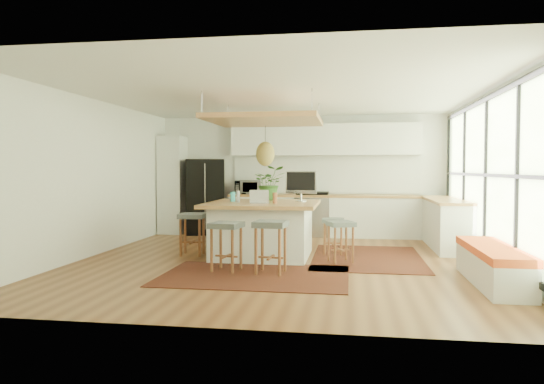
% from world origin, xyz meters
% --- Properties ---
extents(floor, '(7.00, 7.00, 0.00)m').
position_xyz_m(floor, '(0.00, 0.00, 0.00)').
color(floor, '#5C331A').
rests_on(floor, ground).
extents(ceiling, '(7.00, 7.00, 0.00)m').
position_xyz_m(ceiling, '(0.00, 0.00, 2.70)').
color(ceiling, white).
rests_on(ceiling, ground).
extents(wall_back, '(6.50, 0.00, 6.50)m').
position_xyz_m(wall_back, '(0.00, 3.50, 1.35)').
color(wall_back, white).
rests_on(wall_back, ground).
extents(wall_front, '(6.50, 0.00, 6.50)m').
position_xyz_m(wall_front, '(0.00, -3.50, 1.35)').
color(wall_front, white).
rests_on(wall_front, ground).
extents(wall_left, '(0.00, 7.00, 7.00)m').
position_xyz_m(wall_left, '(-3.25, 0.00, 1.35)').
color(wall_left, white).
rests_on(wall_left, ground).
extents(wall_right, '(0.00, 7.00, 7.00)m').
position_xyz_m(wall_right, '(3.25, 0.00, 1.35)').
color(wall_right, white).
rests_on(wall_right, ground).
extents(window_wall, '(0.10, 6.20, 2.60)m').
position_xyz_m(window_wall, '(3.22, 0.00, 1.40)').
color(window_wall, black).
rests_on(window_wall, wall_right).
extents(pantry, '(0.55, 0.60, 2.25)m').
position_xyz_m(pantry, '(-2.95, 3.18, 1.12)').
color(pantry, silver).
rests_on(pantry, floor).
extents(back_counter_base, '(4.20, 0.60, 0.88)m').
position_xyz_m(back_counter_base, '(0.55, 3.18, 0.44)').
color(back_counter_base, silver).
rests_on(back_counter_base, floor).
extents(back_counter_top, '(4.24, 0.64, 0.05)m').
position_xyz_m(back_counter_top, '(0.55, 3.18, 0.90)').
color(back_counter_top, '#A36B39').
rests_on(back_counter_top, back_counter_base).
extents(backsplash, '(4.20, 0.02, 0.80)m').
position_xyz_m(backsplash, '(0.55, 3.48, 1.35)').
color(backsplash, white).
rests_on(backsplash, wall_back).
extents(upper_cabinets, '(4.20, 0.34, 0.70)m').
position_xyz_m(upper_cabinets, '(0.55, 3.32, 2.15)').
color(upper_cabinets, silver).
rests_on(upper_cabinets, wall_back).
extents(range, '(0.76, 0.62, 1.00)m').
position_xyz_m(range, '(0.30, 3.18, 0.50)').
color(range, '#A5A5AA').
rests_on(range, floor).
extents(right_counter_base, '(0.60, 2.50, 0.88)m').
position_xyz_m(right_counter_base, '(2.93, 2.00, 0.44)').
color(right_counter_base, silver).
rests_on(right_counter_base, floor).
extents(right_counter_top, '(0.64, 2.54, 0.05)m').
position_xyz_m(right_counter_top, '(2.93, 2.00, 0.90)').
color(right_counter_top, '#A36B39').
rests_on(right_counter_top, right_counter_base).
extents(window_bench, '(0.52, 2.00, 0.50)m').
position_xyz_m(window_bench, '(2.95, -1.20, 0.25)').
color(window_bench, silver).
rests_on(window_bench, floor).
extents(ceiling_panel, '(1.86, 1.86, 0.80)m').
position_xyz_m(ceiling_panel, '(-0.30, 0.40, 2.05)').
color(ceiling_panel, '#A36B39').
rests_on(ceiling_panel, ceiling).
extents(rug_near, '(2.60, 1.80, 0.01)m').
position_xyz_m(rug_near, '(-0.19, -1.16, 0.01)').
color(rug_near, black).
rests_on(rug_near, floor).
extents(rug_right, '(1.80, 2.60, 0.01)m').
position_xyz_m(rug_right, '(1.41, 0.53, 0.01)').
color(rug_right, black).
rests_on(rug_right, floor).
extents(fridge, '(0.99, 0.85, 1.71)m').
position_xyz_m(fridge, '(-2.15, 3.16, 0.93)').
color(fridge, black).
rests_on(fridge, floor).
extents(island, '(1.85, 1.85, 0.93)m').
position_xyz_m(island, '(-0.34, 0.41, 0.47)').
color(island, '#A36B39').
rests_on(island, floor).
extents(stool_near_left, '(0.49, 0.49, 0.72)m').
position_xyz_m(stool_near_left, '(-0.65, -0.91, 0.35)').
color(stool_near_left, '#4A5152').
rests_on(stool_near_left, floor).
extents(stool_near_right, '(0.49, 0.49, 0.76)m').
position_xyz_m(stool_near_right, '(0.01, -0.98, 0.35)').
color(stool_near_right, '#4A5152').
rests_on(stool_near_right, floor).
extents(stool_right_front, '(0.51, 0.51, 0.66)m').
position_xyz_m(stool_right_front, '(0.98, 0.03, 0.35)').
color(stool_right_front, '#4A5152').
rests_on(stool_right_front, floor).
extents(stool_right_back, '(0.38, 0.38, 0.63)m').
position_xyz_m(stool_right_back, '(0.83, 0.81, 0.35)').
color(stool_right_back, '#4A5152').
rests_on(stool_right_back, floor).
extents(stool_left_side, '(0.46, 0.46, 0.73)m').
position_xyz_m(stool_left_side, '(-1.58, 0.35, 0.35)').
color(stool_left_side, '#4A5152').
rests_on(stool_left_side, floor).
extents(laptop, '(0.38, 0.40, 0.24)m').
position_xyz_m(laptop, '(-0.34, 0.06, 1.05)').
color(laptop, '#A5A5AA').
rests_on(laptop, island).
extents(monitor, '(0.62, 0.36, 0.54)m').
position_xyz_m(monitor, '(0.28, 0.70, 1.19)').
color(monitor, '#A5A5AA').
rests_on(monitor, island).
extents(microwave, '(0.60, 0.38, 0.38)m').
position_xyz_m(microwave, '(-1.16, 3.13, 1.12)').
color(microwave, '#A5A5AA').
rests_on(microwave, back_counter_top).
extents(island_plant, '(0.68, 0.73, 0.48)m').
position_xyz_m(island_plant, '(-0.32, 1.02, 1.17)').
color(island_plant, '#1E4C19').
rests_on(island_plant, island).
extents(island_bowl, '(0.25, 0.25, 0.05)m').
position_xyz_m(island_bowl, '(-0.90, 0.75, 0.95)').
color(island_bowl, white).
rests_on(island_bowl, island).
extents(island_bottle_0, '(0.07, 0.07, 0.19)m').
position_xyz_m(island_bottle_0, '(-0.89, 0.51, 1.03)').
color(island_bottle_0, '#37C9DF').
rests_on(island_bottle_0, island).
extents(island_bottle_1, '(0.07, 0.07, 0.19)m').
position_xyz_m(island_bottle_1, '(-0.74, 0.26, 1.03)').
color(island_bottle_1, silver).
rests_on(island_bottle_1, island).
extents(island_bottle_2, '(0.07, 0.07, 0.19)m').
position_xyz_m(island_bottle_2, '(-0.09, 0.11, 1.03)').
color(island_bottle_2, '#965432').
rests_on(island_bottle_2, island).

